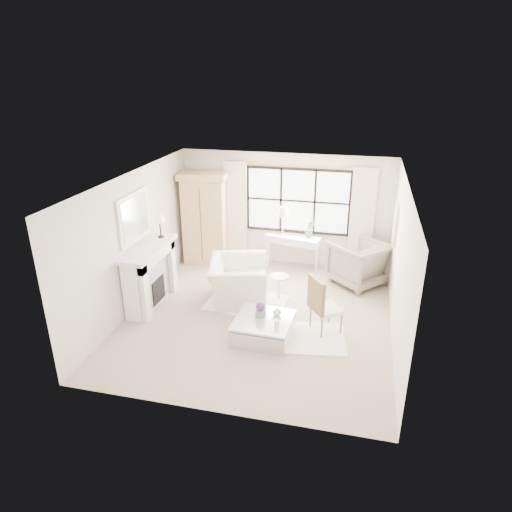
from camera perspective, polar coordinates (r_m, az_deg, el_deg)
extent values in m
plane|color=tan|center=(9.00, 0.36, -7.52)|extent=(5.50, 5.50, 0.00)
plane|color=white|center=(7.99, 0.40, 9.45)|extent=(5.50, 5.50, 0.00)
plane|color=white|center=(10.95, 3.66, 5.76)|extent=(5.00, 0.00, 5.00)
plane|color=silver|center=(6.04, -5.61, -9.20)|extent=(5.00, 0.00, 5.00)
plane|color=beige|center=(9.25, -14.89, 1.80)|extent=(0.00, 5.50, 5.50)
plane|color=white|center=(8.25, 17.55, -1.09)|extent=(0.00, 5.50, 5.50)
cube|color=white|center=(10.81, 5.25, 6.88)|extent=(2.40, 0.02, 1.50)
cylinder|color=#B8853F|center=(10.55, 5.37, 11.34)|extent=(3.30, 0.04, 0.04)
cube|color=beige|center=(11.14, -2.56, 5.48)|extent=(0.55, 0.10, 2.47)
cube|color=beige|center=(10.75, 13.06, 4.24)|extent=(0.55, 0.10, 2.47)
cube|color=white|center=(9.45, -13.30, -2.60)|extent=(0.34, 1.50, 1.18)
cube|color=silver|center=(9.40, -12.34, -3.04)|extent=(0.03, 1.22, 0.97)
cube|color=black|center=(9.49, -12.18, -4.19)|extent=(0.06, 0.52, 0.50)
cube|color=white|center=(9.19, -13.43, 0.93)|extent=(0.58, 1.66, 0.08)
cube|color=white|center=(9.08, -15.03, 4.68)|extent=(0.05, 1.15, 0.95)
cube|color=silver|center=(9.07, -14.86, 4.67)|extent=(0.02, 1.00, 0.80)
cube|color=silver|center=(9.77, 17.02, 3.92)|extent=(0.04, 0.62, 0.82)
cube|color=beige|center=(9.77, 16.90, 3.93)|extent=(0.01, 0.52, 0.72)
cylinder|color=black|center=(9.61, -11.80, 2.39)|extent=(0.12, 0.12, 0.03)
cylinder|color=black|center=(9.55, -11.88, 3.32)|extent=(0.03, 0.03, 0.30)
cone|color=#FFEFD0|center=(9.48, -11.99, 4.69)|extent=(0.22, 0.22, 0.18)
cube|color=tan|center=(11.13, -6.38, 4.34)|extent=(1.05, 0.69, 2.10)
cube|color=tan|center=(10.84, -6.64, 9.97)|extent=(1.18, 0.80, 0.14)
cube|color=white|center=(10.90, 4.66, 1.94)|extent=(1.30, 0.68, 0.14)
cube|color=white|center=(10.87, 4.68, 2.38)|extent=(1.37, 0.73, 0.06)
cylinder|color=#BB8D41|center=(10.91, 3.33, 2.75)|extent=(0.14, 0.14, 0.03)
cylinder|color=#BB8D41|center=(10.83, 3.36, 3.97)|extent=(0.02, 0.02, 0.46)
cone|color=beige|center=(10.73, 3.40, 5.59)|extent=(0.28, 0.28, 0.22)
imported|color=#506845|center=(10.72, 6.76, 3.41)|extent=(0.24, 0.19, 0.43)
cylinder|color=silver|center=(9.69, 2.84, -5.12)|extent=(0.26, 0.26, 0.03)
cylinder|color=silver|center=(9.58, 2.87, -3.88)|extent=(0.06, 0.06, 0.44)
cylinder|color=white|center=(9.47, 2.90, -2.58)|extent=(0.40, 0.40, 0.03)
cube|color=white|center=(9.45, -1.21, -5.86)|extent=(1.66, 1.24, 0.03)
cube|color=white|center=(8.37, 6.17, -10.10)|extent=(1.56, 1.26, 0.03)
imported|color=silver|center=(9.43, -2.25, -3.12)|extent=(1.42, 1.54, 0.85)
imported|color=gray|center=(10.35, 12.67, -0.86)|extent=(1.50, 1.50, 0.98)
cube|color=white|center=(8.41, 8.79, -6.54)|extent=(0.65, 0.66, 0.07)
cube|color=olive|center=(8.16, 7.52, -4.90)|extent=(0.32, 0.42, 0.60)
cube|color=silver|center=(8.28, 0.92, -9.18)|extent=(1.04, 1.04, 0.32)
cube|color=silver|center=(8.17, 0.93, -7.99)|extent=(1.04, 1.04, 0.04)
cube|color=slate|center=(8.21, 0.58, -7.19)|extent=(0.17, 0.17, 0.12)
sphere|color=#562B6B|center=(8.13, 0.58, -6.31)|extent=(0.17, 0.17, 0.17)
cylinder|color=white|center=(7.93, 2.61, -8.40)|extent=(0.09, 0.09, 0.12)
imported|color=silver|center=(8.24, 2.64, -6.94)|extent=(0.20, 0.20, 0.16)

